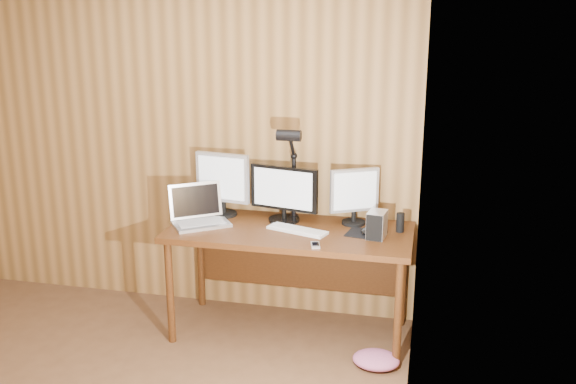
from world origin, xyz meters
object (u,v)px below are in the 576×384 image
(laptop, at_px, (199,214))
(speaker, at_px, (400,222))
(monitor_left, at_px, (223,182))
(mouse, at_px, (366,231))
(desk_lamp, at_px, (291,161))
(desk, at_px, (292,243))
(monitor_center, at_px, (284,193))
(hard_drive, at_px, (377,225))
(monitor_right, at_px, (354,195))
(phone, at_px, (315,245))
(keyboard, at_px, (297,230))

(laptop, distance_m, speaker, 1.34)
(monitor_left, xyz_separation_m, mouse, (1.02, -0.18, -0.22))
(desk_lamp, bearing_deg, desk, -61.33)
(monitor_center, distance_m, desk_lamp, 0.24)
(monitor_center, xyz_separation_m, hard_drive, (0.65, -0.20, -0.11))
(monitor_center, distance_m, monitor_right, 0.47)
(hard_drive, xyz_separation_m, phone, (-0.35, -0.23, -0.08))
(laptop, distance_m, mouse, 1.13)
(keyboard, bearing_deg, desk_lamp, 132.74)
(hard_drive, height_order, desk_lamp, desk_lamp)
(mouse, bearing_deg, speaker, 48.99)
(mouse, height_order, speaker, speaker)
(monitor_right, xyz_separation_m, hard_drive, (0.17, -0.24, -0.12))
(mouse, bearing_deg, phone, -108.96)
(laptop, height_order, speaker, laptop)
(laptop, bearing_deg, monitor_left, 25.30)
(desk, relative_size, keyboard, 3.81)
(keyboard, distance_m, hard_drive, 0.52)
(monitor_right, height_order, keyboard, monitor_right)
(hard_drive, height_order, speaker, hard_drive)
(monitor_center, relative_size, hard_drive, 2.80)
(monitor_left, xyz_separation_m, hard_drive, (1.09, -0.23, -0.15))
(desk, distance_m, monitor_right, 0.53)
(mouse, distance_m, phone, 0.40)
(monitor_right, bearing_deg, desk_lamp, 159.63)
(desk, distance_m, speaker, 0.73)
(monitor_right, distance_m, hard_drive, 0.32)
(desk, bearing_deg, monitor_center, 129.75)
(monitor_left, relative_size, mouse, 4.01)
(monitor_center, bearing_deg, desk_lamp, -3.85)
(monitor_right, xyz_separation_m, laptop, (-1.03, -0.20, -0.14))
(monitor_center, bearing_deg, hard_drive, -4.50)
(laptop, bearing_deg, desk, -29.21)
(desk, height_order, speaker, speaker)
(phone, height_order, speaker, speaker)
(mouse, relative_size, speaker, 0.87)
(monitor_right, bearing_deg, laptop, 163.30)
(monitor_center, height_order, hard_drive, monitor_center)
(speaker, distance_m, desk_lamp, 0.82)
(monitor_right, xyz_separation_m, mouse, (0.10, -0.18, -0.18))
(laptop, xyz_separation_m, phone, (0.85, -0.27, -0.06))
(desk_lamp, bearing_deg, speaker, 9.17)
(desk, xyz_separation_m, laptop, (-0.63, -0.07, 0.19))
(desk, relative_size, monitor_right, 4.19)
(monitor_left, distance_m, phone, 0.90)
(speaker, bearing_deg, monitor_right, 163.80)
(desk, bearing_deg, phone, -56.87)
(speaker, relative_size, desk_lamp, 0.18)
(monitor_left, relative_size, desk_lamp, 0.64)
(mouse, bearing_deg, keyboard, -148.87)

